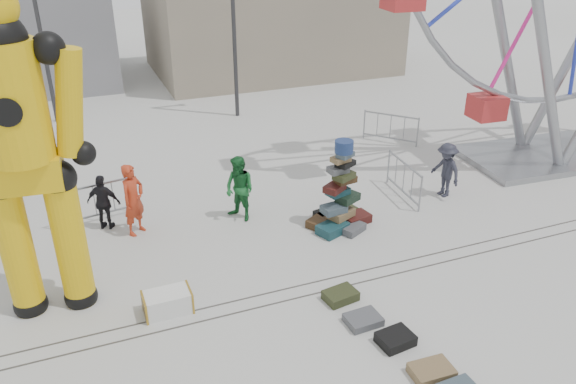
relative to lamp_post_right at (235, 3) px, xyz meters
name	(u,v)px	position (x,y,z in m)	size (l,w,h in m)	color
ground	(283,321)	(-3.09, -13.00, -4.48)	(90.00, 90.00, 0.00)	#9E9E99
track_line_near	(273,304)	(-3.09, -12.40, -4.48)	(40.00, 0.04, 0.01)	#47443F
track_line_far	(267,293)	(-3.09, -12.00, -4.48)	(40.00, 0.04, 0.01)	#47443F
building_right	(270,21)	(3.91, 7.00, -1.98)	(12.00, 8.00, 5.00)	gray
building_left	(1,38)	(-9.09, 9.00, -2.28)	(10.00, 8.00, 4.40)	gray
lamp_post_right	(235,3)	(0.00, 0.00, 0.00)	(1.41, 0.25, 8.00)	#2D2D30
lamp_post_left	(38,6)	(-7.00, 2.00, 0.00)	(1.41, 0.25, 8.00)	#2D2D30
suitcase_tower	(340,202)	(-0.25, -9.82, -3.80)	(1.83, 1.58, 2.43)	#163D44
crash_test_dummy	(22,149)	(-7.40, -10.73, -0.89)	(2.71, 1.19, 6.81)	black
steamer_trunk	(168,302)	(-5.23, -11.82, -4.25)	(1.00, 0.58, 0.47)	silver
row_case_0	(340,295)	(-1.67, -12.79, -4.38)	(0.70, 0.50, 0.21)	#30361B
row_case_1	(363,320)	(-1.59, -13.66, -4.40)	(0.71, 0.55, 0.17)	#4F5156
row_case_2	(395,339)	(-1.30, -14.43, -4.37)	(0.68, 0.54, 0.22)	black
row_case_3	(432,371)	(-1.14, -15.41, -4.39)	(0.76, 0.53, 0.19)	olive
barricade_dummy_c	(95,203)	(-6.27, -7.19, -3.93)	(2.00, 0.10, 1.10)	gray
barricade_wheel_front	(404,179)	(2.26, -8.98, -3.93)	(2.00, 0.10, 1.10)	gray
barricade_wheel_back	(390,128)	(4.18, -5.02, -3.93)	(2.00, 0.10, 1.10)	gray
pedestrian_red	(133,200)	(-5.35, -8.24, -3.52)	(0.70, 0.46, 1.93)	#AC3118
pedestrian_green	(240,189)	(-2.60, -8.52, -3.58)	(0.88, 0.69, 1.81)	#165B27
pedestrian_black	(104,202)	(-6.06, -7.69, -3.72)	(0.89, 0.37, 1.52)	black
pedestrian_grey	(446,170)	(3.42, -9.36, -3.66)	(1.06, 0.61, 1.65)	#242531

